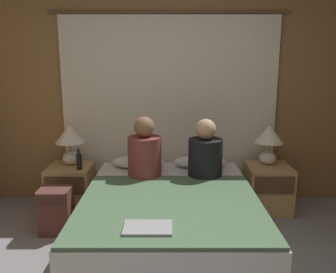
{
  "coord_description": "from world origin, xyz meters",
  "views": [
    {
      "loc": [
        -0.02,
        -1.92,
        1.62
      ],
      "look_at": [
        0.0,
        1.28,
        0.91
      ],
      "focal_mm": 38.0,
      "sensor_mm": 36.0,
      "label": 1
    }
  ],
  "objects_px": {
    "lamp_right": "(267,139)",
    "backpack_on_floor": "(54,208)",
    "nightstand_left": "(69,188)",
    "pillow_left": "(137,162)",
    "bed": "(168,219)",
    "laptop_on_bed": "(146,228)",
    "person_right_in_bed": "(204,154)",
    "pillow_right": "(199,162)",
    "nightstand_right": "(266,188)",
    "beer_bottle_on_left_stand": "(77,161)",
    "person_left_in_bed": "(143,153)",
    "lamp_left": "(68,139)"
  },
  "relations": [
    {
      "from": "lamp_right",
      "to": "backpack_on_floor",
      "type": "bearing_deg",
      "value": -164.89
    },
    {
      "from": "nightstand_left",
      "to": "pillow_left",
      "type": "bearing_deg",
      "value": 6.96
    },
    {
      "from": "bed",
      "to": "backpack_on_floor",
      "type": "relative_size",
      "value": 4.46
    },
    {
      "from": "pillow_left",
      "to": "laptop_on_bed",
      "type": "bearing_deg",
      "value": -83.0
    },
    {
      "from": "bed",
      "to": "person_right_in_bed",
      "type": "xyz_separation_m",
      "value": [
        0.35,
        0.44,
        0.47
      ]
    },
    {
      "from": "lamp_right",
      "to": "pillow_left",
      "type": "bearing_deg",
      "value": 179.22
    },
    {
      "from": "lamp_right",
      "to": "laptop_on_bed",
      "type": "distance_m",
      "value": 1.92
    },
    {
      "from": "lamp_right",
      "to": "pillow_right",
      "type": "xyz_separation_m",
      "value": [
        -0.72,
        0.02,
        -0.26
      ]
    },
    {
      "from": "nightstand_right",
      "to": "lamp_right",
      "type": "bearing_deg",
      "value": 90.0
    },
    {
      "from": "nightstand_left",
      "to": "backpack_on_floor",
      "type": "xyz_separation_m",
      "value": [
        -0.01,
        -0.5,
        -0.01
      ]
    },
    {
      "from": "nightstand_right",
      "to": "beer_bottle_on_left_stand",
      "type": "distance_m",
      "value": 2.02
    },
    {
      "from": "bed",
      "to": "laptop_on_bed",
      "type": "bearing_deg",
      "value": -102.25
    },
    {
      "from": "nightstand_left",
      "to": "person_left_in_bed",
      "type": "xyz_separation_m",
      "value": [
        0.81,
        -0.25,
        0.46
      ]
    },
    {
      "from": "bed",
      "to": "person_left_in_bed",
      "type": "relative_size",
      "value": 3.19
    },
    {
      "from": "lamp_left",
      "to": "person_left_in_bed",
      "type": "height_order",
      "value": "person_left_in_bed"
    },
    {
      "from": "pillow_left",
      "to": "lamp_left",
      "type": "bearing_deg",
      "value": -178.5
    },
    {
      "from": "nightstand_left",
      "to": "lamp_left",
      "type": "bearing_deg",
      "value": 90.0
    },
    {
      "from": "pillow_left",
      "to": "laptop_on_bed",
      "type": "xyz_separation_m",
      "value": [
        0.18,
        -1.49,
        -0.02
      ]
    },
    {
      "from": "bed",
      "to": "pillow_right",
      "type": "distance_m",
      "value": 0.9
    },
    {
      "from": "nightstand_left",
      "to": "backpack_on_floor",
      "type": "distance_m",
      "value": 0.5
    },
    {
      "from": "bed",
      "to": "beer_bottle_on_left_stand",
      "type": "height_order",
      "value": "beer_bottle_on_left_stand"
    },
    {
      "from": "nightstand_right",
      "to": "person_left_in_bed",
      "type": "xyz_separation_m",
      "value": [
        -1.3,
        -0.25,
        0.46
      ]
    },
    {
      "from": "nightstand_left",
      "to": "beer_bottle_on_left_stand",
      "type": "relative_size",
      "value": 2.23
    },
    {
      "from": "bed",
      "to": "backpack_on_floor",
      "type": "bearing_deg",
      "value": 169.72
    },
    {
      "from": "person_left_in_bed",
      "to": "backpack_on_floor",
      "type": "relative_size",
      "value": 1.4
    },
    {
      "from": "person_right_in_bed",
      "to": "laptop_on_bed",
      "type": "height_order",
      "value": "person_right_in_bed"
    },
    {
      "from": "person_right_in_bed",
      "to": "pillow_right",
      "type": "bearing_deg",
      "value": 92.38
    },
    {
      "from": "bed",
      "to": "pillow_right",
      "type": "bearing_deg",
      "value": 66.94
    },
    {
      "from": "lamp_left",
      "to": "laptop_on_bed",
      "type": "height_order",
      "value": "lamp_left"
    },
    {
      "from": "nightstand_left",
      "to": "lamp_right",
      "type": "height_order",
      "value": "lamp_right"
    },
    {
      "from": "bed",
      "to": "nightstand_left",
      "type": "relative_size",
      "value": 3.91
    },
    {
      "from": "bed",
      "to": "lamp_left",
      "type": "distance_m",
      "value": 1.42
    },
    {
      "from": "person_left_in_bed",
      "to": "lamp_left",
      "type": "bearing_deg",
      "value": 158.26
    },
    {
      "from": "pillow_left",
      "to": "backpack_on_floor",
      "type": "height_order",
      "value": "pillow_left"
    },
    {
      "from": "person_left_in_bed",
      "to": "person_right_in_bed",
      "type": "relative_size",
      "value": 1.04
    },
    {
      "from": "bed",
      "to": "person_right_in_bed",
      "type": "distance_m",
      "value": 0.74
    },
    {
      "from": "person_right_in_bed",
      "to": "pillow_left",
      "type": "bearing_deg",
      "value": 153.34
    },
    {
      "from": "nightstand_left",
      "to": "laptop_on_bed",
      "type": "bearing_deg",
      "value": -57.08
    },
    {
      "from": "bed",
      "to": "person_right_in_bed",
      "type": "relative_size",
      "value": 3.32
    },
    {
      "from": "pillow_left",
      "to": "pillow_right",
      "type": "relative_size",
      "value": 1.0
    },
    {
      "from": "nightstand_left",
      "to": "pillow_left",
      "type": "xyz_separation_m",
      "value": [
        0.72,
        0.09,
        0.27
      ]
    },
    {
      "from": "pillow_left",
      "to": "person_left_in_bed",
      "type": "distance_m",
      "value": 0.4
    },
    {
      "from": "lamp_right",
      "to": "lamp_left",
      "type": "bearing_deg",
      "value": 180.0
    },
    {
      "from": "nightstand_left",
      "to": "lamp_right",
      "type": "relative_size",
      "value": 1.17
    },
    {
      "from": "pillow_left",
      "to": "laptop_on_bed",
      "type": "height_order",
      "value": "pillow_left"
    },
    {
      "from": "person_left_in_bed",
      "to": "nightstand_left",
      "type": "bearing_deg",
      "value": 162.6
    },
    {
      "from": "lamp_right",
      "to": "pillow_right",
      "type": "bearing_deg",
      "value": 178.5
    },
    {
      "from": "pillow_right",
      "to": "person_left_in_bed",
      "type": "distance_m",
      "value": 0.7
    },
    {
      "from": "pillow_left",
      "to": "beer_bottle_on_left_stand",
      "type": "relative_size",
      "value": 2.55
    },
    {
      "from": "bed",
      "to": "pillow_left",
      "type": "relative_size",
      "value": 3.42
    }
  ]
}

